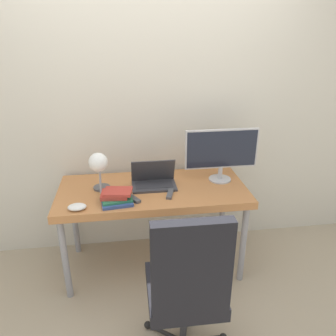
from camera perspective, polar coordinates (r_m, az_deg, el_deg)
ground_plane at (r=2.77m, az=-1.66°, el=-20.80°), size 12.00×12.00×0.00m
wall_back at (r=2.81m, az=-3.69°, el=10.33°), size 8.00×0.05×2.60m
desk at (r=2.64m, az=-2.65°, el=-4.81°), size 1.49×0.68×0.75m
laptop at (r=2.63m, az=-2.50°, el=-2.21°), size 0.35×0.22×0.22m
monitor at (r=2.69m, az=9.30°, el=2.85°), size 0.60×0.18×0.44m
desk_lamp at (r=2.46m, az=-11.99°, el=0.52°), size 0.14×0.26×0.34m
office_chair at (r=1.97m, az=3.35°, el=-19.58°), size 0.55×0.57×1.07m
book_stack at (r=2.42m, az=-8.99°, el=-4.99°), size 0.24×0.22×0.09m
tv_remote at (r=2.45m, az=-6.06°, el=-5.26°), size 0.11×0.15×0.02m
media_remote at (r=2.50m, az=0.34°, el=-4.53°), size 0.08×0.15×0.02m
game_controller at (r=2.39m, az=-15.56°, el=-6.54°), size 0.13×0.09×0.04m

